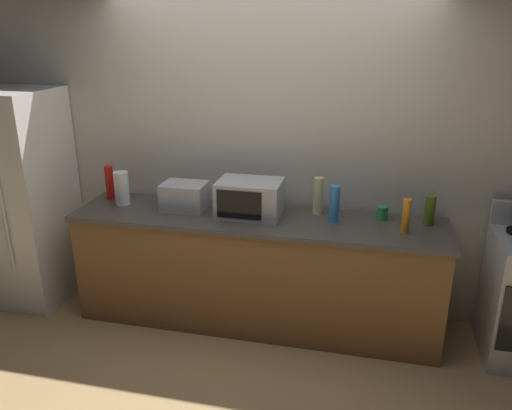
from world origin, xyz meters
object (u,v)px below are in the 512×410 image
Objects in this scene: bottle_olive_oil at (430,210)px; paper_towel_roll at (122,188)px; refrigerator at (19,198)px; bottle_spray_cleaner at (334,204)px; bottle_hot_sauce at (110,182)px; mug_green at (382,213)px; microwave at (250,198)px; bottle_dish_soap at (406,216)px; bottle_vinegar at (318,196)px; toaster_oven at (185,196)px.

paper_towel_roll is at bearing -177.71° from bottle_olive_oil.
refrigerator is 2.63m from bottle_spray_cleaner.
mug_green is at bearing 0.56° from bottle_hot_sauce.
refrigerator is at bearing -168.48° from bottle_hot_sauce.
bottle_spray_cleaner is 2.69× the size of mug_green.
bottle_dish_soap is (1.14, -0.10, -0.01)m from microwave.
refrigerator reaches higher than bottle_dish_soap.
paper_towel_roll is at bearing -174.62° from bottle_vinegar.
bottle_vinegar is at bearing 16.54° from microwave.
bottle_olive_oil reaches higher than mug_green.
toaster_oven is at bearing -175.57° from mug_green.
bottle_spray_cleaner is at bearing 1.15° from refrigerator.
bottle_dish_soap is 0.86× the size of bottle_vinegar.
refrigerator reaches higher than microwave.
paper_towel_roll is 0.94× the size of bottle_vinegar.
mug_green is at bearing -2.34° from bottle_vinegar.
mug_green is (2.21, 0.02, -0.09)m from bottle_hot_sauce.
microwave and paper_towel_roll have the same top height.
bottle_hot_sauce is (-2.54, 0.01, 0.03)m from bottle_olive_oil.
microwave is 1.74× the size of bottle_spray_cleaner.
refrigerator is 3.14m from bottle_dish_soap.
toaster_oven is 1.17m from bottle_spray_cleaner.
bottle_hot_sauce is 1.14× the size of bottle_dish_soap.
mug_green is at bearing 19.75° from bottle_spray_cleaner.
refrigerator is 2.50m from bottle_vinegar.
microwave is at bearing -172.51° from mug_green.
bottle_hot_sauce is at bearing 146.94° from paper_towel_roll.
microwave is at bearing 175.22° from bottle_dish_soap.
bottle_olive_oil is 0.34m from mug_green.
bottle_olive_oil is at bearing 2.29° from paper_towel_roll.
toaster_oven is at bearing 2.36° from refrigerator.
bottle_hot_sauce is at bearing 172.13° from toaster_oven.
bottle_olive_oil is 0.77× the size of bottle_vinegar.
bottle_spray_cleaner reaches higher than paper_towel_roll.
refrigerator is at bearing -176.58° from mug_green.
bottle_spray_cleaner is 0.38m from mug_green.
refrigerator is 6.39× the size of bottle_hot_sauce.
bottle_hot_sauce reaches higher than microwave.
paper_towel_roll reaches higher than mug_green.
bottle_hot_sauce is 1.02× the size of bottle_spray_cleaner.
microwave reaches higher than mug_green.
bottle_olive_oil is (1.32, 0.10, -0.02)m from microwave.
paper_towel_roll is 0.19m from bottle_hot_sauce.
refrigerator reaches higher than bottle_spray_cleaner.
bottle_hot_sauce is at bearing -178.63° from bottle_vinegar.
toaster_oven is 0.70m from bottle_hot_sauce.
microwave is at bearing -1.32° from toaster_oven.
bottle_spray_cleaner reaches higher than toaster_oven.
bottle_olive_oil is at bearing 2.64° from toaster_oven.
bottle_vinegar reaches higher than bottle_olive_oil.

